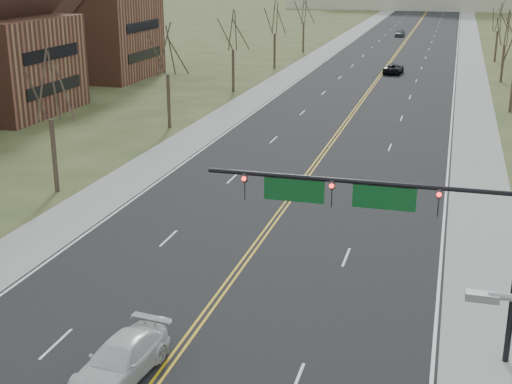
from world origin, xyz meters
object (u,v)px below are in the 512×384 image
Objects in this scene: car_far_nb at (394,68)px; car_far_sb at (400,33)px; car_sb_inner_second at (120,360)px; signal_mast at (382,210)px.

car_far_sb is at bearing -82.63° from car_far_nb.
car_far_sb is (-3.35, 51.74, 0.03)m from car_far_nb.
car_sb_inner_second reaches higher than car_far_nb.
car_sb_inner_second is 0.98× the size of car_far_nb.
car_sb_inner_second is at bearing -87.63° from car_far_sb.
car_far_nb is (2.91, 79.00, -0.01)m from car_sb_inner_second.
signal_mast reaches higher than car_far_nb.
car_far_nb is at bearing -84.12° from car_far_sb.
car_far_sb reaches higher than car_far_nb.
signal_mast is 2.81× the size of car_far_sb.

